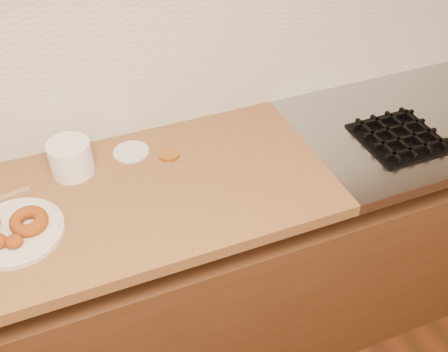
# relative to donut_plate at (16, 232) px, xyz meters

# --- Properties ---
(wall_back) EXTENTS (4.00, 0.02, 2.70)m
(wall_back) POSITION_rel_donut_plate_xyz_m (0.43, 0.36, 0.44)
(wall_back) COLOR #B9AB8B
(wall_back) RESTS_ON ground
(base_cabinet) EXTENTS (3.60, 0.60, 0.77)m
(base_cabinet) POSITION_rel_donut_plate_xyz_m (0.43, 0.05, -0.52)
(base_cabinet) COLOR #522D1B
(base_cabinet) RESTS_ON floor
(backsplash) EXTENTS (3.60, 0.02, 0.60)m
(backsplash) POSITION_rel_donut_plate_xyz_m (0.43, 0.35, 0.29)
(backsplash) COLOR beige
(backsplash) RESTS_ON wall_back
(donut_plate) EXTENTS (0.26, 0.26, 0.01)m
(donut_plate) POSITION_rel_donut_plate_xyz_m (0.00, 0.00, 0.00)
(donut_plate) COLOR silver
(donut_plate) RESTS_ON butcher_block
(ring_donut) EXTENTS (0.10, 0.11, 0.05)m
(ring_donut) POSITION_rel_donut_plate_xyz_m (0.04, 0.00, 0.03)
(ring_donut) COLOR #9A3E05
(ring_donut) RESTS_ON donut_plate
(plastic_tub) EXTENTS (0.14, 0.14, 0.11)m
(plastic_tub) POSITION_rel_donut_plate_xyz_m (0.19, 0.21, 0.05)
(plastic_tub) COLOR white
(plastic_tub) RESTS_ON butcher_block
(tub_lid) EXTENTS (0.15, 0.15, 0.01)m
(tub_lid) POSITION_rel_donut_plate_xyz_m (0.38, 0.23, -0.00)
(tub_lid) COLOR silver
(tub_lid) RESTS_ON butcher_block
(brass_jar_lid) EXTENTS (0.08, 0.08, 0.01)m
(brass_jar_lid) POSITION_rel_donut_plate_xyz_m (0.49, 0.17, -0.00)
(brass_jar_lid) COLOR #BB802D
(brass_jar_lid) RESTS_ON butcher_block
(wooden_utensil) EXTENTS (0.16, 0.05, 0.01)m
(wooden_utensil) POSITION_rel_donut_plate_xyz_m (-0.02, 0.15, -0.00)
(wooden_utensil) COLOR #99734B
(wooden_utensil) RESTS_ON butcher_block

